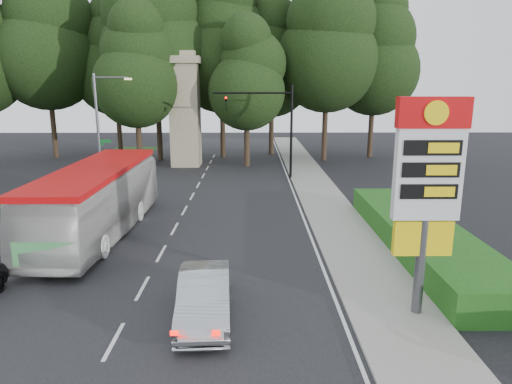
{
  "coord_description": "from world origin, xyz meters",
  "views": [
    {
      "loc": [
        3.97,
        -11.25,
        7.16
      ],
      "look_at": [
        4.15,
        9.91,
        2.2
      ],
      "focal_mm": 32.0,
      "sensor_mm": 36.0,
      "label": 1
    }
  ],
  "objects_px": {
    "gas_station_pylon": "(428,179)",
    "monument": "(185,109)",
    "transit_bus": "(98,201)",
    "sedan_silver": "(204,296)",
    "traffic_signal_mast": "(274,119)",
    "streetlight_signs": "(101,124)"
  },
  "relations": [
    {
      "from": "streetlight_signs",
      "to": "sedan_silver",
      "type": "xyz_separation_m",
      "value": [
        9.45,
        -20.14,
        -3.7
      ]
    },
    {
      "from": "monument",
      "to": "sedan_silver",
      "type": "height_order",
      "value": "monument"
    },
    {
      "from": "transit_bus",
      "to": "sedan_silver",
      "type": "distance_m",
      "value": 10.33
    },
    {
      "from": "streetlight_signs",
      "to": "sedan_silver",
      "type": "height_order",
      "value": "streetlight_signs"
    },
    {
      "from": "traffic_signal_mast",
      "to": "transit_bus",
      "type": "xyz_separation_m",
      "value": [
        -9.18,
        -13.75,
        -2.99
      ]
    },
    {
      "from": "monument",
      "to": "transit_bus",
      "type": "relative_size",
      "value": 0.83
    },
    {
      "from": "gas_station_pylon",
      "to": "traffic_signal_mast",
      "type": "distance_m",
      "value": 22.29
    },
    {
      "from": "traffic_signal_mast",
      "to": "streetlight_signs",
      "type": "xyz_separation_m",
      "value": [
        -12.67,
        -1.99,
        -0.23
      ]
    },
    {
      "from": "gas_station_pylon",
      "to": "sedan_silver",
      "type": "xyz_separation_m",
      "value": [
        -6.73,
        -0.13,
        -3.71
      ]
    },
    {
      "from": "gas_station_pylon",
      "to": "transit_bus",
      "type": "xyz_separation_m",
      "value": [
        -12.7,
        8.25,
        -2.76
      ]
    },
    {
      "from": "streetlight_signs",
      "to": "transit_bus",
      "type": "xyz_separation_m",
      "value": [
        3.49,
        -11.76,
        -2.75
      ]
    },
    {
      "from": "monument",
      "to": "sedan_silver",
      "type": "distance_m",
      "value": 28.82
    },
    {
      "from": "gas_station_pylon",
      "to": "streetlight_signs",
      "type": "relative_size",
      "value": 0.86
    },
    {
      "from": "gas_station_pylon",
      "to": "transit_bus",
      "type": "height_order",
      "value": "gas_station_pylon"
    },
    {
      "from": "traffic_signal_mast",
      "to": "gas_station_pylon",
      "type": "bearing_deg",
      "value": -80.91
    },
    {
      "from": "traffic_signal_mast",
      "to": "monument",
      "type": "height_order",
      "value": "monument"
    },
    {
      "from": "gas_station_pylon",
      "to": "streetlight_signs",
      "type": "height_order",
      "value": "streetlight_signs"
    },
    {
      "from": "streetlight_signs",
      "to": "monument",
      "type": "xyz_separation_m",
      "value": [
        4.99,
        7.99,
        0.67
      ]
    },
    {
      "from": "gas_station_pylon",
      "to": "traffic_signal_mast",
      "type": "xyz_separation_m",
      "value": [
        -3.52,
        22.0,
        0.22
      ]
    },
    {
      "from": "gas_station_pylon",
      "to": "monument",
      "type": "bearing_deg",
      "value": 111.8
    },
    {
      "from": "transit_bus",
      "to": "traffic_signal_mast",
      "type": "bearing_deg",
      "value": 58.17
    },
    {
      "from": "sedan_silver",
      "to": "monument",
      "type": "bearing_deg",
      "value": 95.38
    }
  ]
}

